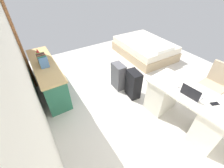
% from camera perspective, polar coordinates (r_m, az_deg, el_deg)
% --- Properties ---
extents(ground_plane, '(5.64, 5.64, 0.00)m').
position_cam_1_polar(ground_plane, '(3.84, 8.61, -0.99)').
color(ground_plane, beige).
extents(wall_back, '(4.64, 0.10, 2.53)m').
position_cam_1_polar(wall_back, '(2.47, -31.46, 4.44)').
color(wall_back, white).
rests_on(wall_back, ground_plane).
extents(door_wooden, '(0.88, 0.05, 2.04)m').
position_cam_1_polar(door_wooden, '(4.18, -31.96, 13.35)').
color(door_wooden, brown).
rests_on(door_wooden, ground_plane).
extents(desk, '(1.50, 0.80, 0.75)m').
position_cam_1_polar(desk, '(3.06, 26.07, -7.92)').
color(desk, silver).
rests_on(desk, ground_plane).
extents(office_chair, '(0.52, 0.52, 0.94)m').
position_cam_1_polar(office_chair, '(3.75, 33.92, -1.14)').
color(office_chair, black).
rests_on(office_chair, ground_plane).
extents(credenza, '(1.80, 0.48, 0.75)m').
position_cam_1_polar(credenza, '(3.78, -23.22, 2.34)').
color(credenza, '#28664C').
rests_on(credenza, ground_plane).
extents(bed, '(1.95, 1.46, 0.58)m').
position_cam_1_polar(bed, '(5.24, 12.32, 13.20)').
color(bed, tan).
rests_on(bed, ground_plane).
extents(suitcase_black, '(0.38, 0.26, 0.65)m').
position_cam_1_polar(suitcase_black, '(3.38, 8.14, -0.07)').
color(suitcase_black, black).
rests_on(suitcase_black, ground_plane).
extents(suitcase_spare_grey, '(0.37, 0.23, 0.65)m').
position_cam_1_polar(suitcase_spare_grey, '(3.60, 2.42, 2.98)').
color(suitcase_spare_grey, '#4C4C51').
rests_on(suitcase_spare_grey, ground_plane).
extents(laptop, '(0.33, 0.25, 0.21)m').
position_cam_1_polar(laptop, '(2.73, 28.06, -3.32)').
color(laptop, '#B7B7BC').
rests_on(laptop, desk).
extents(computer_mouse, '(0.07, 0.11, 0.03)m').
position_cam_1_polar(computer_mouse, '(2.85, 23.90, -0.81)').
color(computer_mouse, white).
rests_on(computer_mouse, desk).
extents(cell_phone_near_laptop, '(0.11, 0.15, 0.01)m').
position_cam_1_polar(cell_phone_near_laptop, '(2.80, 34.59, -6.23)').
color(cell_phone_near_laptop, black).
rests_on(cell_phone_near_laptop, desk).
extents(book_row, '(0.36, 0.17, 0.23)m').
position_cam_1_polar(book_row, '(3.49, -25.03, 8.27)').
color(book_row, '#527FBB').
rests_on(book_row, credenza).
extents(figurine_small, '(0.08, 0.08, 0.11)m').
position_cam_1_polar(figurine_small, '(4.09, -26.66, 11.28)').
color(figurine_small, red).
rests_on(figurine_small, credenza).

